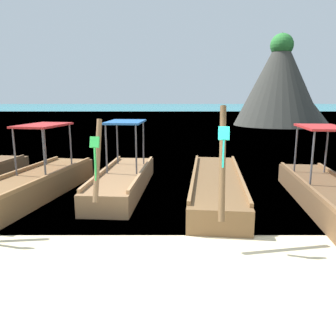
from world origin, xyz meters
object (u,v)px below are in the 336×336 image
object	(u,v)px
longtail_boat_red_ribbon	(34,184)
longtail_boat_green_ribbon	(122,180)
karst_rock	(281,82)
longtail_boat_violet_ribbon	(324,192)
longtail_boat_turquoise_ribbon	(215,185)

from	to	relation	value
longtail_boat_red_ribbon	longtail_boat_green_ribbon	size ratio (longest dim) A/B	1.04
karst_rock	longtail_boat_red_ribbon	bearing A→B (deg)	-121.06
longtail_boat_red_ribbon	karst_rock	xyz separation A→B (m)	(14.87, 24.70, 3.82)
longtail_boat_red_ribbon	longtail_boat_violet_ribbon	size ratio (longest dim) A/B	0.98
longtail_boat_green_ribbon	longtail_boat_violet_ribbon	distance (m)	5.70
longtail_boat_violet_ribbon	karst_rock	distance (m)	26.67
longtail_boat_violet_ribbon	karst_rock	size ratio (longest dim) A/B	0.61
longtail_boat_violet_ribbon	longtail_boat_red_ribbon	bearing A→B (deg)	174.48
longtail_boat_red_ribbon	longtail_boat_violet_ribbon	world-z (taller)	longtail_boat_violet_ribbon
longtail_boat_violet_ribbon	karst_rock	world-z (taller)	karst_rock
longtail_boat_green_ribbon	longtail_boat_turquoise_ribbon	distance (m)	2.82
longtail_boat_green_ribbon	longtail_boat_violet_ribbon	size ratio (longest dim) A/B	0.94
karst_rock	longtail_boat_green_ribbon	bearing A→B (deg)	-117.35
longtail_boat_green_ribbon	karst_rock	xyz separation A→B (m)	(12.43, 24.03, 3.85)
longtail_boat_green_ribbon	longtail_boat_turquoise_ribbon	world-z (taller)	longtail_boat_turquoise_ribbon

